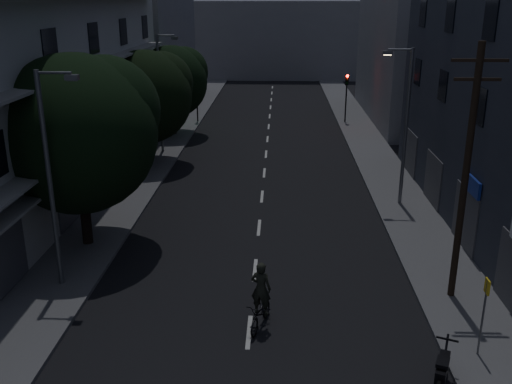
# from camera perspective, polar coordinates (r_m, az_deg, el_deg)

# --- Properties ---
(ground) EXTENTS (160.00, 160.00, 0.00)m
(ground) POSITION_cam_1_polar(r_m,az_deg,el_deg) (36.29, 0.85, 2.16)
(ground) COLOR black
(ground) RESTS_ON ground
(sidewalk_left) EXTENTS (3.00, 90.00, 0.15)m
(sidewalk_left) POSITION_cam_1_polar(r_m,az_deg,el_deg) (37.22, -10.78, 2.37)
(sidewalk_left) COLOR #565659
(sidewalk_left) RESTS_ON ground
(sidewalk_right) EXTENTS (3.00, 90.00, 0.15)m
(sidewalk_right) POSITION_cam_1_polar(r_m,az_deg,el_deg) (36.85, 12.60, 2.08)
(sidewalk_right) COLOR #565659
(sidewalk_right) RESTS_ON ground
(lane_markings) EXTENTS (0.15, 60.50, 0.01)m
(lane_markings) POSITION_cam_1_polar(r_m,az_deg,el_deg) (42.31, 1.09, 4.60)
(lane_markings) COLOR beige
(lane_markings) RESTS_ON ground
(building_left) EXTENTS (7.00, 36.00, 14.00)m
(building_left) POSITION_cam_1_polar(r_m,az_deg,el_deg) (30.78, -22.82, 11.01)
(building_left) COLOR #B0AFAB
(building_left) RESTS_ON ground
(building_far_left) EXTENTS (6.00, 20.00, 16.00)m
(building_far_left) POSITION_cam_1_polar(r_m,az_deg,el_deg) (59.21, -10.64, 16.22)
(building_far_left) COLOR slate
(building_far_left) RESTS_ON ground
(building_far_right) EXTENTS (6.00, 20.00, 13.00)m
(building_far_right) POSITION_cam_1_polar(r_m,az_deg,el_deg) (53.06, 14.90, 14.02)
(building_far_right) COLOR slate
(building_far_right) RESTS_ON ground
(building_far_end) EXTENTS (24.00, 8.00, 10.00)m
(building_far_end) POSITION_cam_1_polar(r_m,az_deg,el_deg) (79.93, 1.79, 14.98)
(building_far_end) COLOR slate
(building_far_end) RESTS_ON ground
(tree_near) EXTENTS (6.69, 6.69, 8.25)m
(tree_near) POSITION_cam_1_polar(r_m,az_deg,el_deg) (24.91, -17.31, 6.14)
(tree_near) COLOR black
(tree_near) RESTS_ON sidewalk_left
(tree_mid) EXTENTS (5.89, 5.89, 7.25)m
(tree_mid) POSITION_cam_1_polar(r_m,az_deg,el_deg) (37.33, -10.87, 9.68)
(tree_mid) COLOR black
(tree_mid) RESTS_ON sidewalk_left
(tree_far) EXTENTS (5.56, 5.56, 6.87)m
(tree_far) POSITION_cam_1_polar(r_m,az_deg,el_deg) (45.43, -8.37, 11.12)
(tree_far) COLOR black
(tree_far) RESTS_ON sidewalk_left
(traffic_signal_far_right) EXTENTS (0.28, 0.37, 4.10)m
(traffic_signal_far_right) POSITION_cam_1_polar(r_m,az_deg,el_deg) (50.08, 9.05, 10.23)
(traffic_signal_far_right) COLOR black
(traffic_signal_far_right) RESTS_ON sidewalk_right
(traffic_signal_far_left) EXTENTS (0.28, 0.37, 4.10)m
(traffic_signal_far_left) POSITION_cam_1_polar(r_m,az_deg,el_deg) (50.13, -5.96, 10.37)
(traffic_signal_far_left) COLOR black
(traffic_signal_far_left) RESTS_ON sidewalk_left
(street_lamp_left_near) EXTENTS (1.51, 0.25, 8.00)m
(street_lamp_left_near) POSITION_cam_1_polar(r_m,az_deg,el_deg) (21.53, -19.76, 2.00)
(street_lamp_left_near) COLOR slate
(street_lamp_left_near) RESTS_ON sidewalk_left
(street_lamp_right) EXTENTS (1.51, 0.25, 8.00)m
(street_lamp_right) POSITION_cam_1_polar(r_m,az_deg,el_deg) (29.88, 14.61, 7.00)
(street_lamp_right) COLOR slate
(street_lamp_right) RESTS_ON sidewalk_right
(street_lamp_left_far) EXTENTS (1.51, 0.25, 8.00)m
(street_lamp_left_far) POSITION_cam_1_polar(r_m,az_deg,el_deg) (40.11, -9.46, 10.26)
(street_lamp_left_far) COLOR #5C6064
(street_lamp_left_far) RESTS_ON sidewalk_left
(utility_pole) EXTENTS (1.80, 0.24, 9.00)m
(utility_pole) POSITION_cam_1_polar(r_m,az_deg,el_deg) (20.59, 20.27, 1.97)
(utility_pole) COLOR black
(utility_pole) RESTS_ON sidewalk_right
(bus_stop_sign) EXTENTS (0.06, 0.35, 2.52)m
(bus_stop_sign) POSITION_cam_1_polar(r_m,az_deg,el_deg) (18.42, 21.91, -10.30)
(bus_stop_sign) COLOR #595B60
(bus_stop_sign) RESTS_ON sidewalk_right
(motorcycle) EXTENTS (1.01, 2.03, 1.37)m
(motorcycle) POSITION_cam_1_polar(r_m,az_deg,el_deg) (17.45, 18.09, -16.78)
(motorcycle) COLOR black
(motorcycle) RESTS_ON ground
(cyclist) EXTENTS (1.16, 1.98, 2.37)m
(cyclist) POSITION_cam_1_polar(r_m,az_deg,el_deg) (19.20, 0.49, -11.29)
(cyclist) COLOR black
(cyclist) RESTS_ON ground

